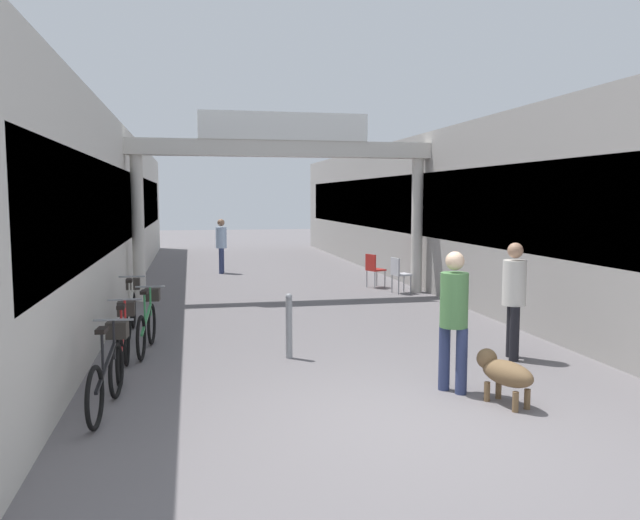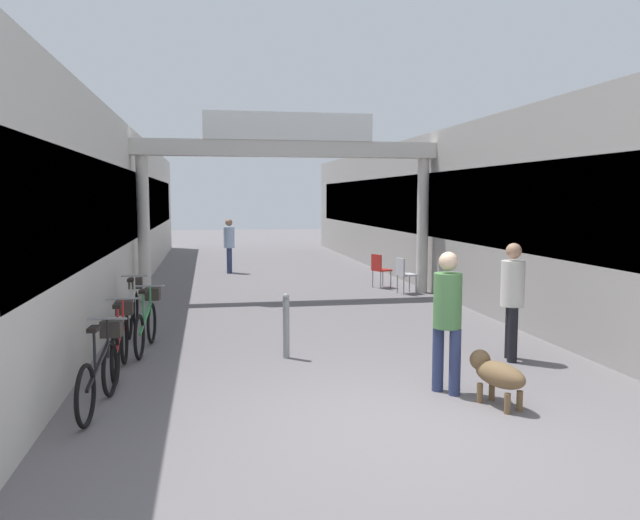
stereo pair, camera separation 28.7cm
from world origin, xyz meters
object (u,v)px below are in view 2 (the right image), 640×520
dog_on_leash (496,373)px  bicycle_black_nearest (101,370)px  bicycle_red_second (121,340)px  bollard_post_metal (286,325)px  cafe_chair_red_farther (379,268)px  pedestrian_carrying_crate (229,242)px  cafe_chair_aluminium_nearer (404,272)px  pedestrian_companion (512,293)px  pedestrian_with_dog (447,313)px  bicycle_green_third (147,322)px  bicycle_silver_farthest (133,307)px

dog_on_leash → bicycle_black_nearest: (-4.44, 0.72, 0.06)m
dog_on_leash → bicycle_red_second: bearing=153.6°
bollard_post_metal → cafe_chair_red_farther: size_ratio=1.09×
pedestrian_carrying_crate → cafe_chair_red_farther: pedestrian_carrying_crate is taller
pedestrian_carrying_crate → cafe_chair_aluminium_nearer: pedestrian_carrying_crate is taller
pedestrian_companion → cafe_chair_red_farther: 7.42m
bicycle_black_nearest → bollard_post_metal: size_ratio=1.74×
dog_on_leash → cafe_chair_aluminium_nearer: bearing=79.4°
pedestrian_with_dog → bicycle_red_second: bearing=157.5°
bicycle_green_third → bicycle_silver_farthest: 1.43m
bollard_post_metal → cafe_chair_red_farther: 7.46m
pedestrian_with_dog → cafe_chair_red_farther: pedestrian_with_dog is taller
pedestrian_with_dog → dog_on_leash: pedestrian_with_dog is taller
pedestrian_carrying_crate → bicycle_red_second: size_ratio=1.01×
bicycle_black_nearest → cafe_chair_aluminium_nearer: 9.54m
pedestrian_carrying_crate → bicycle_black_nearest: pedestrian_carrying_crate is taller
bicycle_silver_farthest → cafe_chair_aluminium_nearer: bearing=28.8°
bollard_post_metal → pedestrian_companion: bearing=-12.4°
pedestrian_with_dog → cafe_chair_red_farther: (1.59, 8.69, -0.45)m
pedestrian_with_dog → bollard_post_metal: bearing=130.5°
cafe_chair_aluminium_nearer → bicycle_green_third: bearing=-140.4°
bollard_post_metal → cafe_chair_aluminium_nearer: size_ratio=1.09×
dog_on_leash → bicycle_green_third: bicycle_green_third is taller
pedestrian_with_dog → bicycle_black_nearest: (-4.05, 0.20, -0.56)m
pedestrian_with_dog → bicycle_silver_farthest: bearing=134.1°
cafe_chair_aluminium_nearer → bicycle_silver_farthest: bearing=-151.2°
dog_on_leash → bicycle_silver_farthest: size_ratio=0.50×
bicycle_green_third → bicycle_silver_farthest: same height
pedestrian_carrying_crate → bollard_post_metal: pedestrian_carrying_crate is taller
pedestrian_with_dog → bicycle_red_second: pedestrian_with_dog is taller
pedestrian_with_dog → dog_on_leash: (0.39, -0.53, -0.62)m
bicycle_red_second → pedestrian_carrying_crate: bearing=80.5°
pedestrian_carrying_crate → cafe_chair_red_farther: (3.77, -3.99, -0.44)m
pedestrian_with_dog → pedestrian_companion: size_ratio=1.01×
bicycle_black_nearest → cafe_chair_red_farther: (5.64, 8.50, 0.10)m
bicycle_black_nearest → bicycle_green_third: same height
bicycle_green_third → bicycle_black_nearest: bearing=-95.3°
pedestrian_with_dog → dog_on_leash: bearing=-53.6°
pedestrian_companion → bicycle_red_second: (-5.54, 0.37, -0.55)m
pedestrian_with_dog → bicycle_silver_farthest: 6.01m
pedestrian_with_dog → bollard_post_metal: (-1.71, 2.00, -0.50)m
bicycle_red_second → bicycle_green_third: 1.27m
pedestrian_with_dog → pedestrian_carrying_crate: size_ratio=1.02×
dog_on_leash → cafe_chair_aluminium_nearer: cafe_chair_aluminium_nearer is taller
pedestrian_with_dog → bicycle_black_nearest: 4.09m
bollard_post_metal → cafe_chair_aluminium_nearer: bollard_post_metal is taller
pedestrian_with_dog → dog_on_leash: 0.90m
pedestrian_with_dog → bollard_post_metal: pedestrian_with_dog is taller
bicycle_black_nearest → bicycle_red_second: same height
bicycle_red_second → cafe_chair_aluminium_nearer: (5.95, 5.97, 0.10)m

